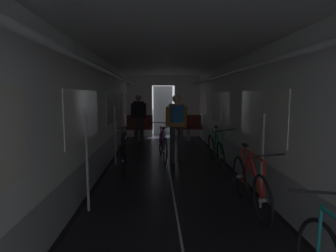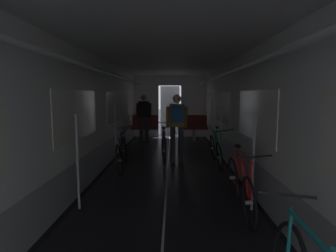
{
  "view_description": "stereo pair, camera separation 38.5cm",
  "coord_description": "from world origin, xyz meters",
  "px_view_note": "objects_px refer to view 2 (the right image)",
  "views": [
    {
      "loc": [
        -0.28,
        -1.66,
        1.67
      ],
      "look_at": [
        0.0,
        4.74,
        0.93
      ],
      "focal_mm": 28.54,
      "sensor_mm": 36.0,
      "label": 1
    },
    {
      "loc": [
        0.11,
        -1.66,
        1.67
      ],
      "look_at": [
        0.0,
        4.74,
        0.93
      ],
      "focal_mm": 28.54,
      "sensor_mm": 36.0,
      "label": 2
    }
  ],
  "objects_px": {
    "bicycle_green": "(216,150)",
    "person_cyclist_aisle": "(177,122)",
    "person_standing_near_bench": "(144,115)",
    "bicycle_black": "(122,153)",
    "bicycle_purple_in_aisle": "(164,145)",
    "bench_seat_far_right": "(194,125)",
    "bicycle_red": "(240,185)",
    "bench_seat_far_left": "(145,125)"
  },
  "relations": [
    {
      "from": "person_cyclist_aisle",
      "to": "bicycle_purple_in_aisle",
      "type": "relative_size",
      "value": 1.0
    },
    {
      "from": "bicycle_red",
      "to": "bicycle_purple_in_aisle",
      "type": "xyz_separation_m",
      "value": [
        -1.2,
        3.05,
        0.0
      ]
    },
    {
      "from": "bicycle_purple_in_aisle",
      "to": "person_standing_near_bench",
      "type": "bearing_deg",
      "value": 106.93
    },
    {
      "from": "bicycle_red",
      "to": "bicycle_purple_in_aisle",
      "type": "bearing_deg",
      "value": 111.5
    },
    {
      "from": "person_standing_near_bench",
      "to": "bicycle_black",
      "type": "bearing_deg",
      "value": -92.05
    },
    {
      "from": "bench_seat_far_left",
      "to": "bicycle_green",
      "type": "xyz_separation_m",
      "value": [
        2.05,
        -3.53,
        -0.19
      ]
    },
    {
      "from": "bicycle_green",
      "to": "bicycle_black",
      "type": "xyz_separation_m",
      "value": [
        -2.17,
        -0.35,
        0.0
      ]
    },
    {
      "from": "person_cyclist_aisle",
      "to": "bicycle_purple_in_aisle",
      "type": "distance_m",
      "value": 0.76
    },
    {
      "from": "bicycle_red",
      "to": "person_standing_near_bench",
      "type": "distance_m",
      "value": 5.99
    },
    {
      "from": "bicycle_green",
      "to": "bicycle_black",
      "type": "relative_size",
      "value": 1.0
    },
    {
      "from": "bench_seat_far_right",
      "to": "bicycle_red",
      "type": "distance_m",
      "value": 6.01
    },
    {
      "from": "bench_seat_far_left",
      "to": "bench_seat_far_right",
      "type": "relative_size",
      "value": 1.0
    },
    {
      "from": "bicycle_red",
      "to": "person_cyclist_aisle",
      "type": "height_order",
      "value": "person_cyclist_aisle"
    },
    {
      "from": "bench_seat_far_right",
      "to": "bicycle_green",
      "type": "distance_m",
      "value": 3.54
    },
    {
      "from": "bicycle_red",
      "to": "bicycle_black",
      "type": "distance_m",
      "value": 2.99
    },
    {
      "from": "bicycle_red",
      "to": "person_cyclist_aisle",
      "type": "bearing_deg",
      "value": 107.34
    },
    {
      "from": "bench_seat_far_right",
      "to": "person_standing_near_bench",
      "type": "relative_size",
      "value": 0.58
    },
    {
      "from": "bench_seat_far_right",
      "to": "bicycle_purple_in_aisle",
      "type": "distance_m",
      "value": 3.13
    },
    {
      "from": "bench_seat_far_right",
      "to": "bicycle_black",
      "type": "height_order",
      "value": "same"
    },
    {
      "from": "bicycle_green",
      "to": "bicycle_black",
      "type": "distance_m",
      "value": 2.2
    },
    {
      "from": "bicycle_purple_in_aisle",
      "to": "bench_seat_far_right",
      "type": "bearing_deg",
      "value": 71.05
    },
    {
      "from": "person_cyclist_aisle",
      "to": "person_standing_near_bench",
      "type": "distance_m",
      "value": 3.05
    },
    {
      "from": "bicycle_purple_in_aisle",
      "to": "person_standing_near_bench",
      "type": "distance_m",
      "value": 2.76
    },
    {
      "from": "person_standing_near_bench",
      "to": "bench_seat_far_right",
      "type": "bearing_deg",
      "value": 11.83
    },
    {
      "from": "bicycle_black",
      "to": "bench_seat_far_right",
      "type": "bearing_deg",
      "value": 63.66
    },
    {
      "from": "bicycle_red",
      "to": "bicycle_purple_in_aisle",
      "type": "distance_m",
      "value": 3.28
    },
    {
      "from": "bicycle_green",
      "to": "bicycle_red",
      "type": "xyz_separation_m",
      "value": [
        -0.06,
        -2.47,
        0.0
      ]
    },
    {
      "from": "bicycle_green",
      "to": "person_standing_near_bench",
      "type": "height_order",
      "value": "person_standing_near_bench"
    },
    {
      "from": "bench_seat_far_left",
      "to": "bicycle_green",
      "type": "distance_m",
      "value": 4.09
    },
    {
      "from": "bench_seat_far_right",
      "to": "bicycle_green",
      "type": "xyz_separation_m",
      "value": [
        0.25,
        -3.53,
        -0.19
      ]
    },
    {
      "from": "bicycle_green",
      "to": "person_cyclist_aisle",
      "type": "xyz_separation_m",
      "value": [
        -0.93,
        0.31,
        0.63
      ]
    },
    {
      "from": "bench_seat_far_left",
      "to": "bicycle_red",
      "type": "relative_size",
      "value": 0.58
    },
    {
      "from": "bicycle_purple_in_aisle",
      "to": "bicycle_green",
      "type": "bearing_deg",
      "value": -24.68
    },
    {
      "from": "bicycle_red",
      "to": "bicycle_black",
      "type": "height_order",
      "value": "bicycle_black"
    },
    {
      "from": "bicycle_black",
      "to": "bicycle_red",
      "type": "bearing_deg",
      "value": -45.09
    },
    {
      "from": "person_cyclist_aisle",
      "to": "person_standing_near_bench",
      "type": "bearing_deg",
      "value": 111.44
    },
    {
      "from": "person_standing_near_bench",
      "to": "bicycle_purple_in_aisle",
      "type": "bearing_deg",
      "value": -73.07
    },
    {
      "from": "bench_seat_far_right",
      "to": "bench_seat_far_left",
      "type": "bearing_deg",
      "value": 180.0
    },
    {
      "from": "bicycle_red",
      "to": "bicycle_purple_in_aisle",
      "type": "height_order",
      "value": "bicycle_red"
    },
    {
      "from": "bicycle_green",
      "to": "person_standing_near_bench",
      "type": "xyz_separation_m",
      "value": [
        -2.04,
        3.15,
        0.59
      ]
    },
    {
      "from": "bicycle_green",
      "to": "person_cyclist_aisle",
      "type": "distance_m",
      "value": 1.17
    },
    {
      "from": "bench_seat_far_right",
      "to": "bicycle_green",
      "type": "height_order",
      "value": "bicycle_green"
    }
  ]
}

